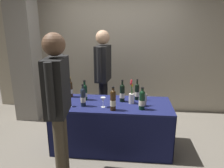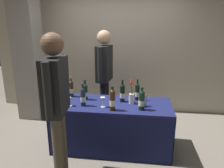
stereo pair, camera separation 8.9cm
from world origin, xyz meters
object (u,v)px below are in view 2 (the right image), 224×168
at_px(tasting_table, 112,117).
at_px(featured_wine_bottle, 122,93).
at_px(wine_glass_near_vendor, 103,100).
at_px(vendor_presenter, 104,70).
at_px(display_bottle_0, 142,100).
at_px(taster_foreground_right, 56,96).
at_px(concrete_pillar, 27,38).
at_px(flower_vase, 132,96).
at_px(wine_glass_mid, 69,100).

relative_size(tasting_table, featured_wine_bottle, 5.18).
bearing_deg(wine_glass_near_vendor, vendor_presenter, 97.86).
relative_size(display_bottle_0, taster_foreground_right, 0.18).
bearing_deg(concrete_pillar, wine_glass_near_vendor, -33.78).
xyz_separation_m(flower_vase, taster_foreground_right, (-0.82, -0.82, 0.25)).
relative_size(tasting_table, taster_foreground_right, 0.99).
bearing_deg(wine_glass_mid, tasting_table, 17.01).
bearing_deg(display_bottle_0, concrete_pillar, 152.60).
height_order(featured_wine_bottle, flower_vase, flower_vase).
distance_m(featured_wine_bottle, wine_glass_mid, 0.80).
distance_m(display_bottle_0, taster_foreground_right, 1.15).
distance_m(wine_glass_near_vendor, taster_foreground_right, 0.80).
xyz_separation_m(tasting_table, display_bottle_0, (0.43, -0.19, 0.36)).
height_order(display_bottle_0, wine_glass_near_vendor, display_bottle_0).
relative_size(wine_glass_mid, vendor_presenter, 0.07).
height_order(display_bottle_0, vendor_presenter, vendor_presenter).
bearing_deg(concrete_pillar, taster_foreground_right, -54.34).
bearing_deg(featured_wine_bottle, vendor_presenter, 121.44).
distance_m(tasting_table, featured_wine_bottle, 0.40).
relative_size(flower_vase, taster_foreground_right, 0.21).
distance_m(display_bottle_0, wine_glass_near_vendor, 0.55).
distance_m(featured_wine_bottle, vendor_presenter, 0.75).
relative_size(featured_wine_bottle, wine_glass_near_vendor, 2.31).
distance_m(concrete_pillar, flower_vase, 2.40).
height_order(featured_wine_bottle, wine_glass_mid, featured_wine_bottle).
relative_size(featured_wine_bottle, vendor_presenter, 0.19).
distance_m(wine_glass_near_vendor, flower_vase, 0.44).
bearing_deg(display_bottle_0, featured_wine_bottle, 135.16).
bearing_deg(flower_vase, vendor_presenter, 127.21).
xyz_separation_m(concrete_pillar, taster_foreground_right, (1.25, -1.74, -0.52)).
relative_size(concrete_pillar, vendor_presenter, 1.81).
bearing_deg(featured_wine_bottle, taster_foreground_right, -127.57).
bearing_deg(flower_vase, display_bottle_0, -56.43).
bearing_deg(flower_vase, featured_wine_bottle, 155.14).
bearing_deg(display_bottle_0, taster_foreground_right, -148.34).
xyz_separation_m(display_bottle_0, wine_glass_mid, (-1.03, 0.01, -0.05)).
relative_size(concrete_pillar, featured_wine_bottle, 9.44).
height_order(concrete_pillar, wine_glass_near_vendor, concrete_pillar).
relative_size(tasting_table, wine_glass_near_vendor, 12.00).
distance_m(featured_wine_bottle, wine_glass_near_vendor, 0.36).
height_order(display_bottle_0, flower_vase, flower_vase).
xyz_separation_m(concrete_pillar, wine_glass_mid, (1.18, -1.14, -0.79)).
bearing_deg(display_bottle_0, tasting_table, 156.17).
xyz_separation_m(tasting_table, wine_glass_mid, (-0.60, -0.18, 0.31)).
height_order(featured_wine_bottle, display_bottle_0, featured_wine_bottle).
bearing_deg(display_bottle_0, flower_vase, 123.57).
height_order(featured_wine_bottle, taster_foreground_right, taster_foreground_right).
xyz_separation_m(featured_wine_bottle, wine_glass_near_vendor, (-0.26, -0.25, -0.03)).
height_order(featured_wine_bottle, vendor_presenter, vendor_presenter).
xyz_separation_m(concrete_pillar, wine_glass_near_vendor, (1.67, -1.12, -0.77)).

